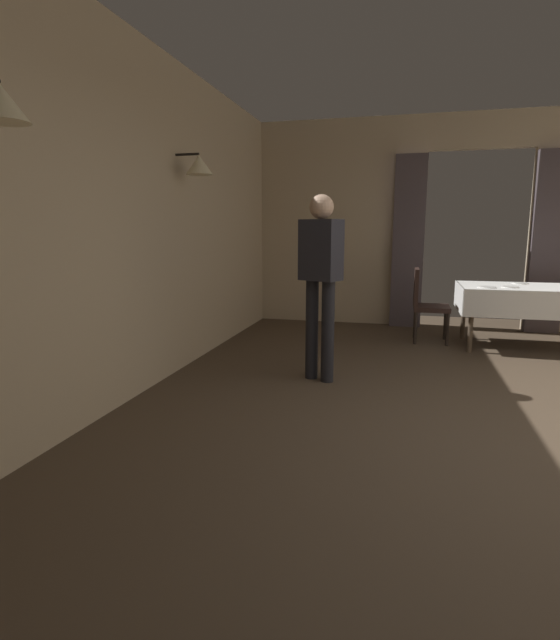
% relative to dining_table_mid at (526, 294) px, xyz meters
% --- Properties ---
extents(ground, '(10.08, 10.08, 0.00)m').
position_rel_dining_table_mid_xyz_m(ground, '(-0.46, -2.99, -0.65)').
color(ground, '#4C3D2D').
extents(wall_left, '(0.49, 8.40, 3.00)m').
position_rel_dining_table_mid_xyz_m(wall_left, '(-3.66, -2.99, 0.85)').
color(wall_left, tan).
rests_on(wall_left, ground).
extents(wall_back, '(6.40, 0.27, 3.00)m').
position_rel_dining_table_mid_xyz_m(wall_back, '(-0.46, 1.19, 0.86)').
color(wall_back, tan).
rests_on(wall_back, ground).
extents(dining_table_mid, '(1.51, 1.00, 0.75)m').
position_rel_dining_table_mid_xyz_m(dining_table_mid, '(0.00, 0.00, 0.00)').
color(dining_table_mid, '#4C3D2D').
rests_on(dining_table_mid, ground).
extents(chair_mid_left, '(0.44, 0.44, 0.93)m').
position_rel_dining_table_mid_xyz_m(chair_mid_left, '(-1.14, 0.08, -0.14)').
color(chair_mid_left, black).
rests_on(chair_mid_left, ground).
extents(plate_mid_a, '(0.19, 0.19, 0.01)m').
position_rel_dining_table_mid_xyz_m(plate_mid_a, '(-0.22, -0.18, 0.10)').
color(plate_mid_a, white).
rests_on(plate_mid_a, dining_table_mid).
extents(plate_mid_b, '(0.19, 0.19, 0.01)m').
position_rel_dining_table_mid_xyz_m(plate_mid_b, '(-0.01, 0.28, 0.10)').
color(plate_mid_b, white).
rests_on(plate_mid_b, dining_table_mid).
extents(plate_mid_c, '(0.20, 0.20, 0.01)m').
position_rel_dining_table_mid_xyz_m(plate_mid_c, '(-0.48, -0.27, 0.10)').
color(plate_mid_c, white).
rests_on(plate_mid_c, dining_table_mid).
extents(person_waiter_by_doorway, '(0.42, 0.35, 1.72)m').
position_rel_dining_table_mid_xyz_m(person_waiter_by_doorway, '(-2.16, -1.87, 0.37)').
color(person_waiter_by_doorway, black).
rests_on(person_waiter_by_doorway, ground).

